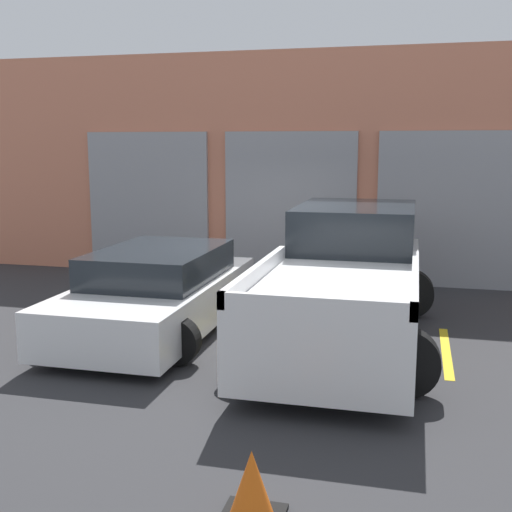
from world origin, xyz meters
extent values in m
plane|color=#2D2D30|center=(0.00, 0.00, 0.00)|extent=(28.00, 28.00, 0.00)
cube|color=#D17A5B|center=(0.00, 3.30, 2.28)|extent=(16.12, 0.60, 4.57)
cube|color=#939399|center=(-3.28, 2.96, 1.49)|extent=(2.68, 0.08, 2.99)
cube|color=#939399|center=(-0.20, 2.96, 1.49)|extent=(2.68, 0.08, 2.99)
cube|color=#939399|center=(2.88, 2.96, 1.49)|extent=(2.68, 0.08, 2.99)
cube|color=white|center=(1.37, -1.13, 0.67)|extent=(1.93, 5.45, 0.91)
cube|color=#1E2328|center=(1.37, 0.37, 1.46)|extent=(1.78, 2.45, 0.67)
cube|color=white|center=(0.45, -2.36, 1.21)|extent=(0.08, 3.00, 0.18)
cube|color=white|center=(2.30, -2.36, 1.21)|extent=(0.08, 3.00, 0.18)
cube|color=white|center=(1.37, -3.82, 1.21)|extent=(1.93, 0.08, 0.18)
cylinder|color=black|center=(0.52, 0.56, 0.39)|extent=(0.77, 0.22, 0.77)
cylinder|color=black|center=(2.23, 0.56, 0.39)|extent=(0.77, 0.22, 0.77)
cylinder|color=black|center=(0.52, -2.82, 0.39)|extent=(0.77, 0.22, 0.77)
cylinder|color=black|center=(2.23, -2.82, 0.39)|extent=(0.77, 0.22, 0.77)
cube|color=white|center=(-1.37, -1.13, 0.45)|extent=(1.83, 4.29, 0.63)
cube|color=#1E2328|center=(-1.37, -1.03, 1.00)|extent=(1.61, 2.36, 0.45)
cylinder|color=black|center=(-2.18, 0.20, 0.30)|extent=(0.60, 0.22, 0.60)
cylinder|color=black|center=(-0.57, 0.20, 0.30)|extent=(0.60, 0.22, 0.60)
cylinder|color=black|center=(-2.18, -2.46, 0.30)|extent=(0.60, 0.22, 0.60)
cylinder|color=black|center=(-0.57, -2.46, 0.30)|extent=(0.60, 0.22, 0.60)
cube|color=gold|center=(-2.75, -1.13, 0.00)|extent=(0.12, 2.20, 0.01)
cube|color=gold|center=(0.00, -1.13, 0.00)|extent=(0.12, 2.20, 0.01)
cube|color=gold|center=(2.75, -1.13, 0.00)|extent=(0.12, 2.20, 0.01)
cone|color=orange|center=(1.20, -5.53, 0.28)|extent=(0.36, 0.36, 0.55)
camera|label=1|loc=(2.28, -9.72, 2.74)|focal=45.00mm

